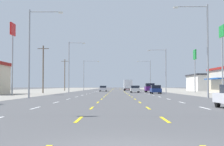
{
  "coord_description": "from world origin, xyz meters",
  "views": [
    {
      "loc": [
        -0.22,
        -7.31,
        1.36
      ],
      "look_at": [
        -0.93,
        51.08,
        3.55
      ],
      "focal_mm": 56.34,
      "sensor_mm": 36.0,
      "label": 1
    }
  ],
  "objects_px": {
    "sedan_inner_left_far": "(103,88)",
    "pole_sign_left_row_1": "(13,40)",
    "hatchback_far_right_distant_a": "(137,88)",
    "streetlight_left_row_2": "(86,73)",
    "pole_sign_right_row_2": "(195,60)",
    "hatchback_far_right_near": "(156,89)",
    "streetlight_left_row_1": "(70,64)",
    "box_truck_inner_right_farther": "(128,85)",
    "streetlight_left_row_0": "(32,47)",
    "sedan_inner_right_farthest": "(128,88)",
    "suv_far_right_midfar": "(150,88)",
    "sedan_inner_right_mid": "(135,89)",
    "pole_sign_right_row_1": "(222,42)",
    "streetlight_right_row_0": "(205,44)",
    "streetlight_right_row_1": "(164,67)",
    "streetlight_right_row_2": "(149,73)"
  },
  "relations": [
    {
      "from": "box_truck_inner_right_farther",
      "to": "hatchback_far_right_distant_a",
      "type": "distance_m",
      "value": 17.29
    },
    {
      "from": "sedan_inner_right_farthest",
      "to": "sedan_inner_right_mid",
      "type": "bearing_deg",
      "value": -89.8
    },
    {
      "from": "hatchback_far_right_near",
      "to": "streetlight_left_row_1",
      "type": "xyz_separation_m",
      "value": [
        -16.63,
        10.98,
        5.27
      ]
    },
    {
      "from": "sedan_inner_right_farthest",
      "to": "streetlight_right_row_1",
      "type": "distance_m",
      "value": 42.25
    },
    {
      "from": "sedan_inner_right_farthest",
      "to": "pole_sign_left_row_1",
      "type": "xyz_separation_m",
      "value": [
        -19.93,
        -60.4,
        7.86
      ]
    },
    {
      "from": "pole_sign_right_row_2",
      "to": "streetlight_left_row_0",
      "type": "distance_m",
      "value": 44.79
    },
    {
      "from": "sedan_inner_right_farthest",
      "to": "streetlight_right_row_2",
      "type": "xyz_separation_m",
      "value": [
        6.19,
        -7.99,
        4.62
      ]
    },
    {
      "from": "hatchback_far_right_distant_a",
      "to": "streetlight_left_row_2",
      "type": "height_order",
      "value": "streetlight_left_row_2"
    },
    {
      "from": "streetlight_left_row_0",
      "to": "sedan_inner_right_mid",
      "type": "bearing_deg",
      "value": 68.3
    },
    {
      "from": "hatchback_far_right_distant_a",
      "to": "streetlight_right_row_0",
      "type": "relative_size",
      "value": 0.37
    },
    {
      "from": "streetlight_left_row_0",
      "to": "streetlight_right_row_1",
      "type": "distance_m",
      "value": 38.82
    },
    {
      "from": "sedan_inner_left_far",
      "to": "pole_sign_left_row_1",
      "type": "height_order",
      "value": "pole_sign_left_row_1"
    },
    {
      "from": "pole_sign_right_row_2",
      "to": "streetlight_right_row_2",
      "type": "relative_size",
      "value": 1.0
    },
    {
      "from": "box_truck_inner_right_farther",
      "to": "pole_sign_left_row_1",
      "type": "relative_size",
      "value": 0.64
    },
    {
      "from": "streetlight_left_row_0",
      "to": "streetlight_left_row_1",
      "type": "bearing_deg",
      "value": 90.14
    },
    {
      "from": "sedan_inner_left_far",
      "to": "streetlight_left_row_0",
      "type": "xyz_separation_m",
      "value": [
        -6.21,
        -50.14,
        5.06
      ]
    },
    {
      "from": "sedan_inner_right_mid",
      "to": "streetlight_right_row_2",
      "type": "distance_m",
      "value": 34.18
    },
    {
      "from": "sedan_inner_right_mid",
      "to": "pole_sign_left_row_1",
      "type": "xyz_separation_m",
      "value": [
        -20.08,
        -19.08,
        7.86
      ]
    },
    {
      "from": "hatchback_far_right_near",
      "to": "pole_sign_right_row_1",
      "type": "relative_size",
      "value": 0.38
    },
    {
      "from": "hatchback_far_right_near",
      "to": "sedan_inner_left_far",
      "type": "relative_size",
      "value": 0.87
    },
    {
      "from": "hatchback_far_right_distant_a",
      "to": "sedan_inner_right_farthest",
      "type": "bearing_deg",
      "value": -118.52
    },
    {
      "from": "hatchback_far_right_near",
      "to": "hatchback_far_right_distant_a",
      "type": "xyz_separation_m",
      "value": [
        0.21,
        58.9,
        0.0
      ]
    },
    {
      "from": "pole_sign_right_row_2",
      "to": "hatchback_far_right_near",
      "type": "bearing_deg",
      "value": -126.48
    },
    {
      "from": "box_truck_inner_right_farther",
      "to": "streetlight_right_row_0",
      "type": "bearing_deg",
      "value": -84.22
    },
    {
      "from": "streetlight_right_row_0",
      "to": "sedan_inner_left_far",
      "type": "bearing_deg",
      "value": 104.92
    },
    {
      "from": "streetlight_right_row_0",
      "to": "pole_sign_right_row_2",
      "type": "bearing_deg",
      "value": 79.08
    },
    {
      "from": "sedan_inner_right_farthest",
      "to": "box_truck_inner_right_farther",
      "type": "bearing_deg",
      "value": -91.39
    },
    {
      "from": "pole_sign_right_row_2",
      "to": "streetlight_left_row_0",
      "type": "relative_size",
      "value": 0.91
    },
    {
      "from": "suv_far_right_midfar",
      "to": "hatchback_far_right_distant_a",
      "type": "xyz_separation_m",
      "value": [
        -0.14,
        44.22,
        -0.24
      ]
    },
    {
      "from": "suv_far_right_midfar",
      "to": "pole_sign_right_row_2",
      "type": "distance_m",
      "value": 11.43
    },
    {
      "from": "streetlight_left_row_1",
      "to": "pole_sign_left_row_1",
      "type": "bearing_deg",
      "value": -109.18
    },
    {
      "from": "sedan_inner_left_far",
      "to": "box_truck_inner_right_farther",
      "type": "distance_m",
      "value": 16.03
    },
    {
      "from": "sedan_inner_right_farthest",
      "to": "streetlight_left_row_2",
      "type": "relative_size",
      "value": 0.49
    },
    {
      "from": "suv_far_right_midfar",
      "to": "streetlight_left_row_1",
      "type": "height_order",
      "value": "streetlight_left_row_1"
    },
    {
      "from": "pole_sign_right_row_2",
      "to": "streetlight_right_row_2",
      "type": "distance_m",
      "value": 31.85
    },
    {
      "from": "box_truck_inner_right_farther",
      "to": "streetlight_left_row_0",
      "type": "relative_size",
      "value": 0.71
    },
    {
      "from": "streetlight_left_row_0",
      "to": "suv_far_right_midfar",
      "type": "bearing_deg",
      "value": 65.6
    },
    {
      "from": "hatchback_far_right_distant_a",
      "to": "pole_sign_right_row_2",
      "type": "bearing_deg",
      "value": -77.85
    },
    {
      "from": "sedan_inner_left_far",
      "to": "streetlight_right_row_2",
      "type": "bearing_deg",
      "value": 51.93
    },
    {
      "from": "sedan_inner_right_farthest",
      "to": "pole_sign_left_row_1",
      "type": "relative_size",
      "value": 0.4
    },
    {
      "from": "suv_far_right_midfar",
      "to": "streetlight_left_row_0",
      "type": "height_order",
      "value": "streetlight_left_row_0"
    },
    {
      "from": "sedan_inner_right_mid",
      "to": "sedan_inner_right_farthest",
      "type": "relative_size",
      "value": 1.0
    },
    {
      "from": "pole_sign_left_row_1",
      "to": "pole_sign_right_row_2",
      "type": "height_order",
      "value": "pole_sign_left_row_1"
    },
    {
      "from": "hatchback_far_right_distant_a",
      "to": "streetlight_left_row_1",
      "type": "distance_m",
      "value": 51.06
    },
    {
      "from": "sedan_inner_right_mid",
      "to": "pole_sign_right_row_2",
      "type": "height_order",
      "value": "pole_sign_right_row_2"
    },
    {
      "from": "hatchback_far_right_near",
      "to": "streetlight_left_row_1",
      "type": "relative_size",
      "value": 0.36
    },
    {
      "from": "suv_far_right_midfar",
      "to": "streetlight_right_row_0",
      "type": "distance_m",
      "value": 37.67
    },
    {
      "from": "streetlight_left_row_0",
      "to": "streetlight_right_row_2",
      "type": "relative_size",
      "value": 1.1
    },
    {
      "from": "sedan_inner_right_mid",
      "to": "streetlight_right_row_2",
      "type": "height_order",
      "value": "streetlight_right_row_2"
    },
    {
      "from": "hatchback_far_right_near",
      "to": "streetlight_left_row_0",
      "type": "relative_size",
      "value": 0.39
    }
  ]
}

